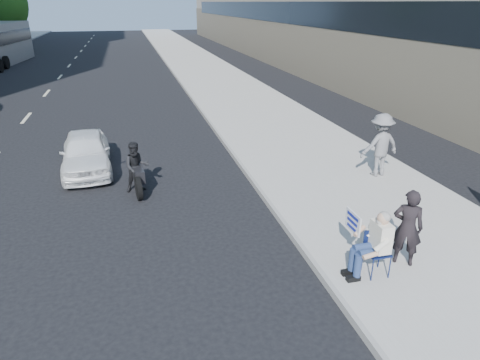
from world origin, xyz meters
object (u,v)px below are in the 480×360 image
object	(u,v)px
jogger	(380,145)
pedestrian_woman	(407,227)
white_sedan_near	(86,152)
seated_protester	(373,241)
motorcycle	(137,169)

from	to	relation	value
jogger	pedestrian_woman	xyz separation A→B (m)	(-2.01, -4.30, -0.14)
jogger	pedestrian_woman	distance (m)	4.75
jogger	white_sedan_near	distance (m)	8.92
jogger	pedestrian_woman	bearing A→B (deg)	59.96
seated_protester	white_sedan_near	world-z (taller)	seated_protester
jogger	white_sedan_near	size ratio (longest dim) A/B	0.52
pedestrian_woman	white_sedan_near	xyz separation A→B (m)	(-6.41, 7.22, -0.33)
jogger	white_sedan_near	xyz separation A→B (m)	(-8.42, 2.92, -0.47)
pedestrian_woman	motorcycle	xyz separation A→B (m)	(-4.92, 5.24, -0.30)
seated_protester	jogger	world-z (taller)	jogger
jogger	motorcycle	xyz separation A→B (m)	(-6.93, 0.94, -0.44)
jogger	motorcycle	size ratio (longest dim) A/B	0.90
motorcycle	jogger	bearing A→B (deg)	-14.89
seated_protester	motorcycle	xyz separation A→B (m)	(-4.08, 5.42, -0.24)
seated_protester	pedestrian_woman	bearing A→B (deg)	12.14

